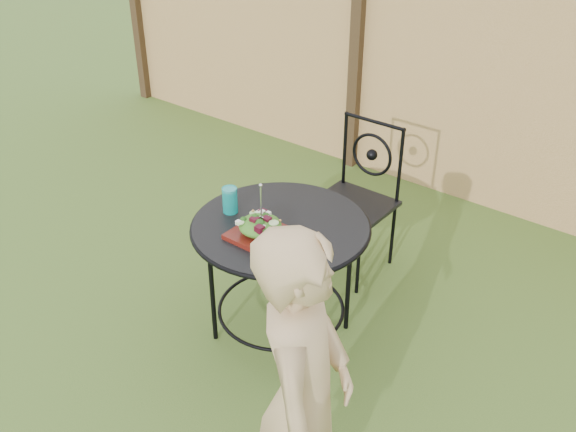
% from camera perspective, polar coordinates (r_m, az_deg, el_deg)
% --- Properties ---
extents(ground, '(60.00, 60.00, 0.00)m').
position_cam_1_polar(ground, '(3.44, 3.79, -14.17)').
color(ground, '#284516').
rests_on(ground, ground).
extents(fence, '(8.00, 0.12, 1.90)m').
position_cam_1_polar(fence, '(4.67, 20.14, 10.62)').
color(fence, tan).
rests_on(fence, ground).
extents(patio_table, '(0.92, 0.92, 0.72)m').
position_cam_1_polar(patio_table, '(3.33, -0.65, -2.73)').
color(patio_table, black).
rests_on(patio_table, ground).
extents(patio_chair, '(0.46, 0.46, 0.95)m').
position_cam_1_polar(patio_chair, '(3.98, 6.09, 1.87)').
color(patio_chair, black).
rests_on(patio_chair, ground).
extents(diner, '(0.54, 0.62, 1.43)m').
position_cam_1_polar(diner, '(2.34, 1.33, -16.20)').
color(diner, tan).
rests_on(diner, ground).
extents(salad_plate, '(0.27, 0.27, 0.02)m').
position_cam_1_polar(salad_plate, '(3.15, -2.47, -1.65)').
color(salad_plate, '#441609').
rests_on(salad_plate, patio_table).
extents(salad, '(0.21, 0.21, 0.08)m').
position_cam_1_polar(salad, '(3.12, -2.49, -0.85)').
color(salad, '#235614').
rests_on(salad, salad_plate).
extents(fork, '(0.01, 0.01, 0.18)m').
position_cam_1_polar(fork, '(3.05, -2.40, 1.17)').
color(fork, silver).
rests_on(fork, salad).
extents(drinking_glass, '(0.08, 0.08, 0.14)m').
position_cam_1_polar(drinking_glass, '(3.33, -5.18, 1.43)').
color(drinking_glass, '#0C8D89').
rests_on(drinking_glass, patio_table).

